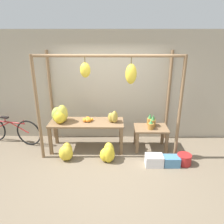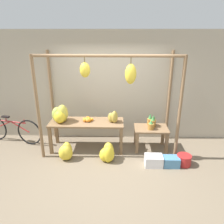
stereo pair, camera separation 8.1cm
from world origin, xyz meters
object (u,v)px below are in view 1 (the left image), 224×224
Objects in this scene: pineapple_cluster at (152,122)px; blue_bucket at (184,159)px; fruit_crate_white at (154,160)px; parked_bicycle at (11,130)px; papaya_pile at (113,117)px; fruit_crate_purple at (171,161)px; banana_pile_ground_left at (67,153)px; banana_pile_on_table at (61,115)px; orange_pile at (87,120)px; banana_pile_ground_right at (108,153)px.

pineapple_cluster is 1.13m from blue_bucket.
parked_bicycle is at bearing 164.27° from fruit_crate_white.
parked_bicycle is 5.53× the size of papaya_pile.
fruit_crate_white is 1.11× the size of fruit_crate_purple.
fruit_crate_purple is at bearing -4.90° from banana_pile_ground_left.
banana_pile_on_table reaches higher than parked_bicycle.
pineapple_cluster is at bearing 17.52° from banana_pile_ground_left.
parked_bicycle is 4.89× the size of fruit_crate_purple.
banana_pile_on_table is 0.31× the size of parked_bicycle.
banana_pile_ground_left is 1.22× the size of fruit_crate_purple.
papaya_pile is 0.88× the size of fruit_crate_purple.
banana_pile_ground_left is at bearing -162.48° from pineapple_cluster.
fruit_crate_purple is (1.89, -0.73, -0.66)m from orange_pile.
parked_bicycle is at bearing 165.66° from fruit_crate_purple.
banana_pile_ground_left reaches higher than blue_bucket.
blue_bucket is (2.18, -0.67, -0.65)m from orange_pile.
fruit_crate_purple is (1.26, -0.70, -0.74)m from papaya_pile.
blue_bucket is 0.30m from fruit_crate_purple.
pineapple_cluster is 0.95m from papaya_pile.
orange_pile is at bearing 162.82° from blue_bucket.
parked_bicycle is (-2.02, 0.26, -0.41)m from orange_pile.
blue_bucket is (2.60, -0.14, -0.07)m from banana_pile_ground_left.
parked_bicycle is (-2.53, 0.83, 0.17)m from banana_pile_ground_right.
banana_pile_on_table reaches higher than banana_pile_ground_left.
banana_pile_ground_left is 2.61m from blue_bucket.
parked_bicycle is at bearing 173.60° from papaya_pile.
fruit_crate_white is 0.23× the size of parked_bicycle.
banana_pile_on_table is 2.37m from fruit_crate_white.
pineapple_cluster is at bearing 3.31° from orange_pile.
fruit_crate_white is 0.67m from blue_bucket.
papaya_pile reaches higher than banana_pile_ground_right.
banana_pile_on_table is 1.24× the size of pineapple_cluster.
papaya_pile is (0.11, 0.53, 0.66)m from banana_pile_ground_right.
pineapple_cluster reaches higher than parked_bicycle.
banana_pile_on_table is at bearing 167.36° from blue_bucket.
fruit_crate_white is at bearing -17.79° from banana_pile_on_table.
banana_pile_ground_right is at bearing -102.14° from papaya_pile.
banana_pile_ground_left is at bearing 178.28° from banana_pile_ground_right.
banana_pile_on_table reaches higher than fruit_crate_white.
banana_pile_ground_left is (-1.98, -0.62, -0.49)m from pineapple_cluster.
papaya_pile is (1.05, 0.50, 0.66)m from banana_pile_ground_left.
fruit_crate_white is at bearing 179.37° from fruit_crate_purple.
banana_pile_on_table is at bearing 162.21° from fruit_crate_white.
pineapple_cluster is at bearing 129.38° from blue_bucket.
papaya_pile is (1.24, 0.01, -0.06)m from banana_pile_on_table.
orange_pile reaches higher than banana_pile_ground_left.
pineapple_cluster is 0.25× the size of parked_bicycle.
banana_pile_ground_left reaches higher than fruit_crate_purple.
banana_pile_on_table is 1.23× the size of banana_pile_ground_left.
parked_bicycle is at bearing 167.40° from blue_bucket.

